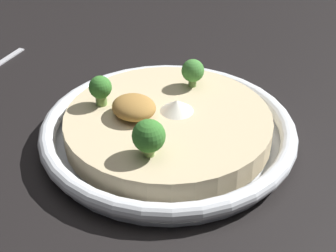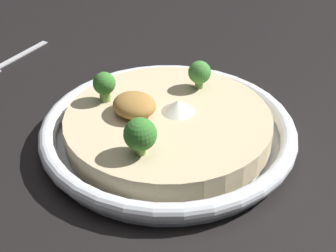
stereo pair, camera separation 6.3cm
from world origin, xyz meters
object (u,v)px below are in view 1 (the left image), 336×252
(risotto_bowl, at_px, (168,130))
(broccoli_front, at_px, (193,71))
(broccoli_back_right, at_px, (100,89))
(broccoli_back_left, at_px, (149,136))

(risotto_bowl, distance_m, broccoli_front, 0.09)
(broccoli_front, xyz_separation_m, broccoli_back_right, (0.05, 0.11, 0.00))
(broccoli_front, height_order, broccoli_back_right, broccoli_back_right)
(broccoli_front, distance_m, broccoli_back_right, 0.12)
(broccoli_front, relative_size, broccoli_back_right, 0.97)
(risotto_bowl, height_order, broccoli_front, broccoli_front)
(broccoli_front, bearing_deg, broccoli_back_left, 114.18)
(broccoli_back_left, relative_size, broccoli_back_right, 1.12)
(risotto_bowl, relative_size, broccoli_back_left, 7.23)
(broccoli_back_left, xyz_separation_m, broccoli_back_right, (0.12, -0.03, -0.00))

